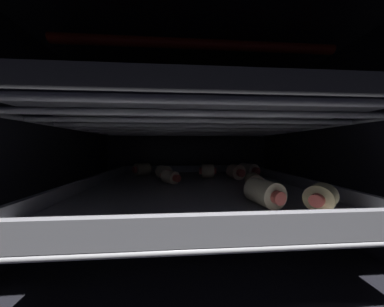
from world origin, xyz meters
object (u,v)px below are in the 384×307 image
Objects in this scene: pig_in_blanket_lower_0 at (170,177)px; pig_in_blanket_lower_8 at (142,169)px; baking_tray_upper at (194,123)px; pig_in_blanket_upper_5 at (166,124)px; oven_rack_lower at (194,191)px; pig_in_blanket_lower_3 at (264,193)px; pig_in_blanket_lower_2 at (321,197)px; pig_in_blanket_upper_4 at (253,110)px; pig_in_blanket_lower_4 at (236,172)px; pig_in_blanket_lower_5 at (254,181)px; pig_in_blanket_upper_2 at (182,112)px; oven_rack_upper at (194,127)px; pig_in_blanket_lower_6 at (164,172)px; pig_in_blanket_lower_7 at (208,171)px; pig_in_blanket_lower_1 at (248,170)px; pig_in_blanket_upper_0 at (207,100)px; heating_element at (194,70)px; baking_tray_lower at (194,186)px; pig_in_blanket_upper_1 at (125,106)px; pig_in_blanket_upper_3 at (123,119)px.

pig_in_blanket_lower_8 reaches higher than pig_in_blanket_lower_0.
pig_in_blanket_upper_5 reaches higher than baking_tray_upper.
pig_in_blanket_lower_3 is (7.72, -11.76, 2.63)cm from oven_rack_lower.
pig_in_blanket_lower_3 is 32.18cm from pig_in_blanket_lower_8.
pig_in_blanket_lower_2 is at bearing -46.09° from baking_tray_upper.
pig_in_blanket_upper_4 is at bearing 114.67° from pig_in_blanket_lower_2.
pig_in_blanket_lower_3 and pig_in_blanket_lower_8 have the same top height.
pig_in_blanket_lower_4 reaches higher than pig_in_blanket_lower_5.
pig_in_blanket_lower_8 is (-25.84, 27.21, 0.07)cm from pig_in_blanket_lower_2.
pig_in_blanket_lower_4 is at bearing -17.70° from pig_in_blanket_lower_8.
pig_in_blanket_upper_2 is at bearing 171.76° from pig_in_blanket_lower_5.
oven_rack_upper reaches higher than pig_in_blanket_lower_8.
pig_in_blanket_lower_6 is 10.34cm from pig_in_blanket_lower_7.
pig_in_blanket_lower_1 is 1.28× the size of pig_in_blanket_upper_0.
pig_in_blanket_lower_7 is at bearing 59.14° from pig_in_blanket_upper_2.
oven_rack_upper is at bearing -90.00° from oven_rack_lower.
pig_in_blanket_lower_3 is at bearing -56.72° from oven_rack_lower.
heating_element is 12.60cm from pig_in_blanket_upper_0.
oven_rack_lower is at bearing -115.09° from pig_in_blanket_lower_7.
pig_in_blanket_upper_0 is (13.35, -22.89, 11.84)cm from pig_in_blanket_lower_8.
pig_in_blanket_upper_5 reaches higher than pig_in_blanket_lower_6.
pig_in_blanket_lower_3 is (7.72, -11.76, 1.73)cm from baking_tray_lower.
pig_in_blanket_upper_1 is 21.17cm from pig_in_blanket_upper_5.
pig_in_blanket_lower_3 is at bearing 159.31° from pig_in_blanket_lower_2.
heating_element is 27.82cm from pig_in_blanket_lower_2.
oven_rack_upper reaches higher than pig_in_blanket_lower_3.
pig_in_blanket_upper_0 is at bearing -44.94° from pig_in_blanket_upper_3.
heating_element is 8.36× the size of pig_in_blanket_lower_8.
pig_in_blanket_lower_4 is at bearing 14.16° from pig_in_blanket_lower_0.
pig_in_blanket_lower_0 is 0.10× the size of oven_rack_upper.
pig_in_blanket_lower_0 is at bearing 152.37° from heating_element.
pig_in_blanket_lower_2 is 37.53cm from pig_in_blanket_lower_8.
pig_in_blanket_upper_2 is 1.09× the size of pig_in_blanket_upper_5.
pig_in_blanket_lower_2 is 29.58cm from pig_in_blanket_lower_6.
pig_in_blanket_upper_4 is (1.45, 7.04, 11.65)cm from pig_in_blanket_lower_3.
pig_in_blanket_lower_1 is 1.21× the size of pig_in_blanket_upper_5.
pig_in_blanket_lower_5 is at bearing -8.24° from pig_in_blanket_upper_2.
pig_in_blanket_lower_2 is at bearing -42.18° from pig_in_blanket_lower_0.
pig_in_blanket_upper_1 reaches higher than pig_in_blanket_lower_7.
pig_in_blanket_upper_1 reaches higher than pig_in_blanket_upper_4.
pig_in_blanket_lower_5 is 17.34cm from pig_in_blanket_upper_2.
pig_in_blanket_lower_4 reaches higher than pig_in_blanket_lower_3.
oven_rack_upper is (0.00, -0.00, 12.02)cm from oven_rack_lower.
pig_in_blanket_upper_3 is (-14.80, 6.06, 14.47)cm from oven_rack_lower.
heating_element reaches higher than pig_in_blanket_lower_7.
pig_in_blanket_upper_1 is (1.15, -17.72, 12.11)cm from pig_in_blanket_lower_8.
pig_in_blanket_lower_2 is 0.78× the size of pig_in_blanket_lower_3.
heating_element is 9.71cm from baking_tray_upper.
pig_in_blanket_lower_6 is 0.84× the size of pig_in_blanket_upper_1.
pig_in_blanket_upper_3 reaches higher than pig_in_blanket_lower_2.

